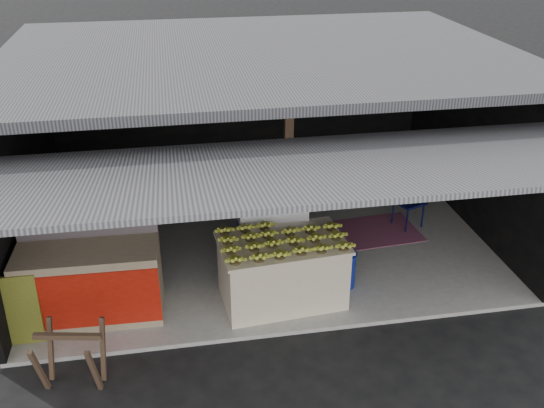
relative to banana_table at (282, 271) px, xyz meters
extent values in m
plane|color=black|center=(0.01, -0.70, -0.51)|extent=(80.00, 80.00, 0.00)
cube|color=gray|center=(0.01, 1.80, -0.48)|extent=(7.00, 5.00, 0.06)
cube|color=black|center=(0.01, 4.30, 1.00)|extent=(7.00, 0.15, 2.90)
cube|color=black|center=(-3.49, 1.80, 1.00)|extent=(0.15, 5.00, 2.90)
cube|color=black|center=(3.51, 1.80, 1.00)|extent=(0.15, 5.00, 2.90)
cube|color=#232326|center=(0.01, 1.80, 2.45)|extent=(7.20, 5.20, 0.12)
cube|color=#232326|center=(0.01, -1.65, 2.22)|extent=(7.40, 2.47, 0.48)
cube|color=#4B3425|center=(0.31, 1.20, 0.97)|extent=(0.12, 0.12, 2.85)
cube|color=silver|center=(0.00, 0.00, -0.02)|extent=(1.64, 1.07, 0.86)
cube|color=silver|center=(0.00, 0.00, 0.43)|extent=(1.71, 1.14, 0.04)
cube|color=white|center=(0.01, 0.82, 0.07)|extent=(0.97, 0.66, 1.05)
cube|color=navy|center=(0.01, 0.50, 0.12)|extent=(0.74, 0.04, 0.31)
cube|color=#B21414|center=(0.01, 0.50, -0.24)|extent=(0.47, 0.03, 0.10)
cube|color=#998466|center=(-2.46, 0.09, 0.04)|extent=(1.78, 0.82, 0.99)
cube|color=#B6190C|center=(-2.46, -0.30, 0.04)|extent=(1.75, 0.07, 0.77)
cube|color=white|center=(-2.46, -0.31, 0.04)|extent=(0.60, 0.03, 0.20)
cube|color=#191F4C|center=(-2.46, 0.42, 0.95)|extent=(1.76, 0.10, 0.82)
cube|color=black|center=(-3.33, -0.32, 0.01)|extent=(0.61, 0.11, 0.92)
cube|color=#4B3425|center=(-2.91, -1.25, -0.14)|extent=(0.10, 0.28, 0.72)
cube|color=#4B3425|center=(-2.32, -1.36, -0.14)|extent=(0.10, 0.28, 0.72)
cube|color=#4B3425|center=(-2.84, -0.90, -0.14)|extent=(0.10, 0.28, 0.72)
cube|color=#4B3425|center=(-2.26, -1.01, -0.14)|extent=(0.10, 0.28, 0.72)
cube|color=#4B3425|center=(-2.58, -1.13, 0.18)|extent=(0.74, 0.20, 0.06)
cylinder|color=navy|center=(0.90, 0.17, -0.20)|extent=(0.34, 0.34, 0.50)
cylinder|color=#090C34|center=(2.32, 1.44, -0.23)|extent=(0.03, 0.03, 0.44)
cylinder|color=#090C34|center=(2.64, 1.56, -0.23)|extent=(0.03, 0.03, 0.44)
cylinder|color=#090C34|center=(2.21, 1.76, -0.23)|extent=(0.03, 0.03, 0.44)
cylinder|color=#090C34|center=(2.52, 1.88, -0.23)|extent=(0.03, 0.03, 0.44)
cube|color=#090C34|center=(2.42, 1.66, -0.01)|extent=(0.54, 0.54, 0.04)
cube|color=#090C34|center=(2.36, 1.84, 0.21)|extent=(0.41, 0.18, 0.45)
cube|color=maroon|center=(1.78, 1.55, -0.45)|extent=(1.57, 1.11, 0.01)
cube|color=black|center=(-0.79, 4.20, 1.40)|extent=(0.32, 0.03, 0.42)
cube|color=#4C4C59|center=(-0.79, 4.18, 1.40)|extent=(0.26, 0.02, 0.34)
cube|color=black|center=(-0.19, 4.20, 1.42)|extent=(0.32, 0.03, 0.42)
cube|color=#4C4C59|center=(-0.19, 4.18, 1.42)|extent=(0.26, 0.02, 0.34)
cube|color=black|center=(0.51, 4.20, 1.44)|extent=(0.32, 0.03, 0.42)
cube|color=#4C4C59|center=(0.51, 4.18, 1.44)|extent=(0.26, 0.02, 0.34)
camera|label=1|loc=(-1.30, -6.61, 4.43)|focal=40.00mm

